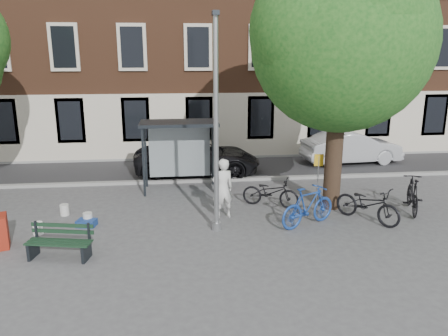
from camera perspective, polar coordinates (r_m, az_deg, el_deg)
name	(u,v)px	position (r m, az deg, el deg)	size (l,w,h in m)	color
ground	(217,230)	(12.99, -0.98, -8.06)	(90.00, 90.00, 0.00)	#4C4C4F
road	(202,169)	(19.61, -2.87, -0.13)	(40.00, 4.00, 0.01)	#28282B
curb_near	(205,180)	(17.67, -2.48, -1.61)	(40.00, 0.25, 0.12)	gray
curb_far	(200,158)	(21.53, -3.19, 1.37)	(40.00, 0.25, 0.12)	gray
building_row	(194,16)	(25.02, -3.97, 19.23)	(30.00, 8.00, 14.00)	brown
lamppost	(216,137)	(12.18, -1.04, 4.10)	(0.28, 0.35, 6.11)	#9EA0A3
tree_right	(344,33)	(14.26, 15.35, 16.58)	(5.76, 5.60, 8.20)	black
bus_shelter	(190,140)	(16.34, -4.47, 3.71)	(2.85, 1.45, 2.62)	#1E2328
painter	(223,188)	(13.62, -0.17, -2.68)	(0.70, 0.46, 1.91)	silver
bench	(60,243)	(11.92, -20.64, -9.21)	(1.70, 0.84, 0.84)	#1E2328
bike_a	(270,192)	(14.80, 6.09, -3.14)	(0.67, 1.93, 1.02)	black
bike_b	(308,206)	(13.31, 10.94, -4.92)	(0.58, 2.05, 1.23)	#1A3F93
bike_c	(368,204)	(14.13, 18.25, -4.48)	(0.74, 2.13, 1.12)	black
bike_d	(413,194)	(15.49, 23.43, -3.18)	(0.55, 1.96, 1.18)	black
car_dark	(197,157)	(18.63, -3.49, 1.38)	(2.44, 5.29, 1.47)	black
car_silver	(351,147)	(21.39, 16.29, 2.62)	(1.60, 4.60, 1.52)	#B8BAC0
blue_crate	(87,223)	(13.84, -17.51, -6.86)	(0.55, 0.40, 0.20)	navy
bucket_a	(38,228)	(13.71, -23.14, -7.24)	(0.28, 0.28, 0.36)	white
bucket_b	(88,218)	(13.96, -17.37, -6.31)	(0.28, 0.28, 0.36)	silver
bucket_c	(65,210)	(14.94, -20.11, -5.16)	(0.28, 0.28, 0.36)	silver
notice_sign	(318,169)	(14.98, 12.22, -0.15)	(0.31, 0.06, 1.78)	#9EA0A3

